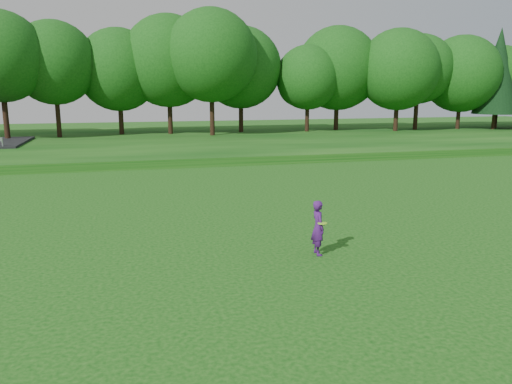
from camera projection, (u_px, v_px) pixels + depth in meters
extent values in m
plane|color=#0C420C|center=(248.00, 259.00, 15.56)|extent=(140.00, 140.00, 0.00)
cube|color=#0C420C|center=(164.00, 142.00, 47.72)|extent=(130.00, 30.00, 0.60)
cube|color=gray|center=(180.00, 166.00, 34.51)|extent=(130.00, 1.60, 0.04)
imported|color=#461666|center=(318.00, 228.00, 15.84)|extent=(0.45, 0.66, 1.77)
cylinder|color=#98E924|center=(323.00, 223.00, 15.54)|extent=(0.30, 0.30, 0.04)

